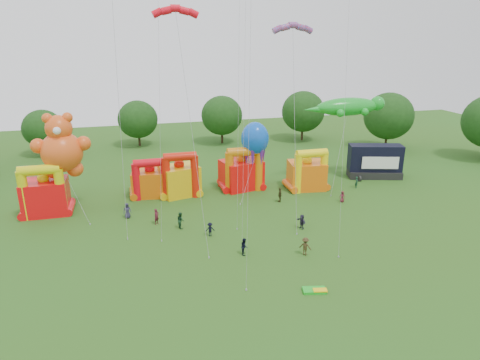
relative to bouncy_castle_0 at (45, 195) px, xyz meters
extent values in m
plane|color=#325618|center=(20.71, -26.08, -2.52)|extent=(160.00, 160.00, 0.00)
cylinder|color=#352314|center=(58.55, 17.59, -0.66)|extent=(0.44, 0.44, 3.72)
ellipsoid|color=#173C12|center=(58.55, 17.59, 3.89)|extent=(9.30, 9.30, 8.89)
cylinder|color=#352314|center=(45.55, 28.30, -0.76)|extent=(0.44, 0.44, 3.51)
ellipsoid|color=#173C12|center=(45.55, 28.30, 3.53)|extent=(8.77, 8.78, 8.39)
cylinder|color=#352314|center=(28.80, 30.13, -0.87)|extent=(0.44, 0.44, 3.30)
ellipsoid|color=#173C12|center=(28.80, 30.13, 3.16)|extent=(8.25, 8.25, 7.88)
cylinder|color=#352314|center=(12.35, 32.11, -0.97)|extent=(0.44, 0.44, 3.09)
ellipsoid|color=#173C12|center=(12.35, 32.11, 2.80)|extent=(7.73, 7.72, 7.38)
cylinder|color=#352314|center=(-4.54, 29.21, -1.08)|extent=(0.44, 0.44, 2.88)
ellipsoid|color=#173C12|center=(-4.54, 29.21, 2.44)|extent=(7.20, 7.20, 6.88)
cube|color=red|center=(0.00, 0.29, -0.40)|extent=(5.23, 4.19, 4.23)
cylinder|color=#D7D20B|center=(-2.03, -1.22, 0.50)|extent=(1.15, 1.15, 6.04)
cylinder|color=#D7D20B|center=(2.03, -1.22, 0.50)|extent=(1.15, 1.15, 6.04)
cylinder|color=#D7D20B|center=(0.00, -1.22, 3.52)|extent=(4.64, 1.20, 1.20)
sphere|color=#D7D20B|center=(0.00, 0.29, 2.01)|extent=(1.40, 1.40, 1.40)
cube|color=#CE5B0B|center=(12.88, 3.43, -0.76)|extent=(5.32, 4.50, 3.51)
cylinder|color=red|center=(10.99, 2.03, -0.01)|extent=(1.06, 1.06, 5.02)
cylinder|color=red|center=(14.76, 2.03, -0.01)|extent=(1.06, 1.06, 5.02)
cylinder|color=red|center=(12.88, 2.03, 2.50)|extent=(4.30, 1.12, 1.12)
sphere|color=red|center=(12.88, 3.43, 1.30)|extent=(1.40, 1.40, 1.40)
cube|color=#E1AA0B|center=(16.80, 2.58, -0.47)|extent=(5.70, 5.01, 4.09)
cylinder|color=red|center=(14.90, 1.17, 0.40)|extent=(1.07, 1.07, 5.84)
cylinder|color=red|center=(18.70, 1.17, 0.40)|extent=(1.07, 1.07, 5.84)
cylinder|color=red|center=(16.80, 1.17, 3.32)|extent=(4.33, 1.12, 1.12)
sphere|color=red|center=(16.80, 2.58, 1.87)|extent=(1.40, 1.40, 1.40)
cube|color=#F20C0B|center=(25.71, 3.13, -0.49)|extent=(6.22, 5.43, 4.07)
cylinder|color=orange|center=(23.62, 1.57, 0.39)|extent=(1.18, 1.18, 5.81)
cylinder|color=orange|center=(27.81, 1.57, 0.39)|extent=(1.18, 1.18, 5.81)
cylinder|color=orange|center=(25.71, 1.57, 3.29)|extent=(4.79, 1.24, 1.24)
sphere|color=orange|center=(25.71, 3.13, 1.85)|extent=(1.40, 1.40, 1.40)
cube|color=orange|center=(34.74, 0.60, -0.57)|extent=(5.45, 4.58, 3.91)
cylinder|color=yellow|center=(32.80, -0.85, 0.27)|extent=(1.10, 1.10, 5.58)
cylinder|color=yellow|center=(36.68, -0.85, 0.27)|extent=(1.10, 1.10, 5.58)
cylinder|color=yellow|center=(34.74, -0.85, 3.06)|extent=(4.43, 1.15, 1.15)
sphere|color=yellow|center=(34.74, 0.60, 1.69)|extent=(1.40, 1.40, 1.40)
cube|color=black|center=(47.00, 2.55, -1.97)|extent=(8.52, 5.10, 1.10)
cube|color=black|center=(47.00, 2.75, 0.58)|extent=(8.41, 4.72, 4.00)
cube|color=white|center=(47.00, 1.20, 0.18)|extent=(5.33, 1.60, 1.88)
cylinder|color=black|center=(43.80, 1.35, -2.12)|extent=(0.30, 0.90, 0.90)
cylinder|color=black|center=(50.20, 1.35, -2.12)|extent=(0.30, 0.90, 0.90)
sphere|color=#E85319|center=(2.51, 0.58, 5.11)|extent=(4.93, 4.93, 4.93)
sphere|color=#E85319|center=(2.51, 0.58, 8.02)|extent=(3.13, 3.13, 3.13)
sphere|color=#E85319|center=(1.39, 0.58, 9.25)|extent=(1.23, 1.23, 1.23)
sphere|color=#E85319|center=(3.63, 0.58, 9.25)|extent=(1.23, 1.23, 1.23)
sphere|color=#E85319|center=(-0.06, 0.58, 6.01)|extent=(1.79, 1.79, 1.79)
sphere|color=#E85319|center=(5.09, 0.58, 6.01)|extent=(1.79, 1.79, 1.79)
sphere|color=#E85319|center=(1.28, 0.58, 2.87)|extent=(2.02, 2.02, 2.02)
sphere|color=#E85319|center=(3.74, 0.58, 2.87)|extent=(2.02, 2.02, 2.02)
sphere|color=white|center=(2.51, -0.93, 8.02)|extent=(0.90, 0.90, 0.90)
ellipsoid|color=green|center=(42.13, 3.69, 8.49)|extent=(9.97, 3.12, 2.65)
sphere|color=green|center=(47.00, 3.69, 8.78)|extent=(2.14, 2.14, 2.14)
cone|color=green|center=(37.07, 3.69, 8.30)|extent=(3.90, 1.56, 1.56)
sphere|color=green|center=(44.08, 5.25, 7.91)|extent=(1.17, 1.17, 1.17)
sphere|color=green|center=(44.08, 2.13, 7.91)|extent=(1.17, 1.17, 1.17)
sphere|color=green|center=(40.19, 5.25, 7.91)|extent=(1.17, 1.17, 1.17)
sphere|color=green|center=(40.19, 2.13, 7.91)|extent=(1.17, 1.17, 1.17)
ellipsoid|color=blue|center=(27.41, 2.12, 4.90)|extent=(3.85, 3.85, 4.62)
cone|color=#591E8C|center=(28.67, 2.12, 2.78)|extent=(0.87, 0.87, 3.08)
cone|color=#591E8C|center=(28.04, 3.20, 2.78)|extent=(0.87, 0.87, 3.08)
cone|color=#591E8C|center=(26.79, 3.20, 2.78)|extent=(0.87, 0.87, 3.08)
cone|color=#591E8C|center=(26.16, 2.12, 2.78)|extent=(0.87, 0.87, 3.08)
cone|color=#591E8C|center=(26.79, 1.04, 2.78)|extent=(0.87, 0.87, 3.08)
cone|color=#591E8C|center=(28.04, 1.04, 2.78)|extent=(0.87, 0.87, 3.08)
cube|color=green|center=(25.08, -24.14, -2.40)|extent=(2.17, 1.40, 0.24)
cube|color=yellow|center=(25.48, -24.44, -2.26)|extent=(1.30, 0.84, 0.10)
imported|color=#292640|center=(9.60, -3.90, -1.56)|extent=(1.00, 0.71, 1.92)
imported|color=#521724|center=(12.91, -6.54, -1.57)|extent=(0.82, 0.80, 1.90)
imported|color=#16371E|center=(15.50, -8.36, -1.55)|extent=(0.90, 1.06, 1.94)
imported|color=black|center=(18.37, -11.23, -1.72)|extent=(1.07, 0.67, 1.59)
imported|color=#363115|center=(29.25, -3.57, -1.54)|extent=(1.08, 1.21, 1.96)
imported|color=#29243C|center=(28.90, -11.99, -1.66)|extent=(0.87, 1.66, 1.71)
imported|color=maroon|center=(37.24, -5.72, -1.76)|extent=(0.88, 0.84, 1.52)
imported|color=#173A26|center=(41.86, -1.21, -1.67)|extent=(0.71, 0.74, 1.70)
imported|color=black|center=(20.95, -16.19, -1.64)|extent=(0.85, 0.99, 1.77)
imported|color=#3A2E17|center=(26.84, -17.88, -1.56)|extent=(1.41, 1.34, 1.92)
camera|label=1|loc=(10.78, -53.43, 18.63)|focal=32.00mm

